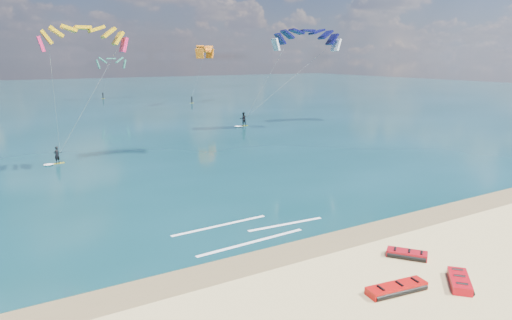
{
  "coord_description": "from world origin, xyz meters",
  "views": [
    {
      "loc": [
        -11.51,
        -14.78,
        9.77
      ],
      "look_at": [
        1.97,
        8.0,
        3.75
      ],
      "focal_mm": 32.0,
      "sensor_mm": 36.0,
      "label": 1
    }
  ],
  "objects_px": {
    "packed_kite_left": "(396,292)",
    "kitesurfer_main": "(70,89)",
    "packed_kite_right": "(459,285)",
    "packed_kite_mid": "(407,257)",
    "kitesurfer_far": "(276,72)"
  },
  "relations": [
    {
      "from": "packed_kite_left",
      "to": "kitesurfer_far",
      "type": "height_order",
      "value": "kitesurfer_far"
    },
    {
      "from": "packed_kite_mid",
      "to": "packed_kite_right",
      "type": "relative_size",
      "value": 0.92
    },
    {
      "from": "kitesurfer_main",
      "to": "kitesurfer_far",
      "type": "height_order",
      "value": "kitesurfer_far"
    },
    {
      "from": "packed_kite_left",
      "to": "packed_kite_mid",
      "type": "xyz_separation_m",
      "value": [
        3.08,
        2.16,
        0.0
      ]
    },
    {
      "from": "packed_kite_right",
      "to": "kitesurfer_main",
      "type": "distance_m",
      "value": 33.59
    },
    {
      "from": "packed_kite_mid",
      "to": "kitesurfer_main",
      "type": "height_order",
      "value": "kitesurfer_main"
    },
    {
      "from": "packed_kite_right",
      "to": "packed_kite_left",
      "type": "bearing_deg",
      "value": 117.68
    },
    {
      "from": "packed_kite_left",
      "to": "packed_kite_mid",
      "type": "height_order",
      "value": "same"
    },
    {
      "from": "packed_kite_left",
      "to": "kitesurfer_main",
      "type": "bearing_deg",
      "value": 112.38
    },
    {
      "from": "packed_kite_right",
      "to": "kitesurfer_far",
      "type": "height_order",
      "value": "kitesurfer_far"
    },
    {
      "from": "packed_kite_left",
      "to": "kitesurfer_far",
      "type": "bearing_deg",
      "value": 71.32
    },
    {
      "from": "packed_kite_left",
      "to": "kitesurfer_far",
      "type": "xyz_separation_m",
      "value": [
        20.57,
        41.12,
        7.64
      ]
    },
    {
      "from": "packed_kite_right",
      "to": "kitesurfer_far",
      "type": "bearing_deg",
      "value": 23.64
    },
    {
      "from": "packed_kite_left",
      "to": "packed_kite_right",
      "type": "distance_m",
      "value": 3.0
    },
    {
      "from": "kitesurfer_main",
      "to": "packed_kite_right",
      "type": "bearing_deg",
      "value": -78.27
    }
  ]
}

